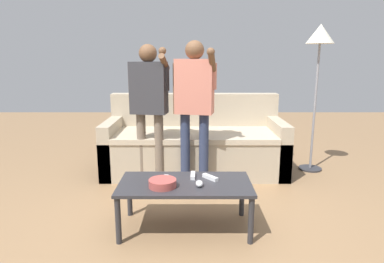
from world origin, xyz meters
name	(u,v)px	position (x,y,z in m)	size (l,w,h in m)	color
ground_plane	(190,227)	(0.00, 0.00, 0.00)	(12.00, 12.00, 0.00)	#93704C
couch	(196,145)	(0.05, 1.48, 0.32)	(2.13, 0.92, 0.92)	#B7A88E
coffee_table	(186,188)	(-0.03, -0.01, 0.35)	(1.06, 0.54, 0.40)	#2D2D33
snack_bowl	(164,183)	(-0.21, -0.10, 0.43)	(0.21, 0.21, 0.06)	#B24C47
game_remote_nunchuk	(200,184)	(0.08, -0.10, 0.42)	(0.06, 0.09, 0.05)	white
floor_lamp	(321,46)	(1.50, 1.48, 1.50)	(0.32, 0.32, 1.75)	#2D2D33
player_left	(150,98)	(-0.43, 1.00, 0.95)	(0.44, 0.35, 1.51)	#756656
player_center	(196,98)	(0.05, 0.90, 0.97)	(0.45, 0.40, 1.54)	#2D3856
game_remote_wand_near	(194,175)	(0.03, 0.11, 0.41)	(0.04, 0.15, 0.03)	white
game_remote_wand_far	(166,179)	(-0.20, 0.02, 0.41)	(0.06, 0.16, 0.03)	white
game_remote_wand_spare	(211,177)	(0.17, 0.07, 0.41)	(0.13, 0.14, 0.03)	white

